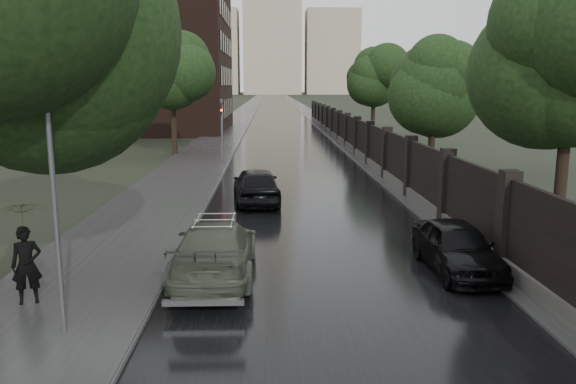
{
  "coord_description": "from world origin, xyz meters",
  "views": [
    {
      "loc": [
        -1.43,
        -8.71,
        4.79
      ],
      "look_at": [
        -0.88,
        8.57,
        1.5
      ],
      "focal_mm": 35.0,
      "sensor_mm": 36.0,
      "label": 1
    }
  ],
  "objects_px": {
    "tree_left_far": "(172,79)",
    "car_right_near": "(457,247)",
    "lamp_post": "(55,203)",
    "pedestrian_umbrella": "(23,223)",
    "tree_right_a": "(570,80)",
    "tree_right_b": "(434,82)",
    "traffic_light": "(222,126)",
    "volga_sedan": "(215,249)",
    "tree_right_c": "(374,83)",
    "hatchback_left": "(256,185)"
  },
  "relations": [
    {
      "from": "tree_right_a",
      "to": "hatchback_left",
      "type": "height_order",
      "value": "tree_right_a"
    },
    {
      "from": "lamp_post",
      "to": "hatchback_left",
      "type": "xyz_separation_m",
      "value": [
        3.39,
        12.48,
        -1.91
      ]
    },
    {
      "from": "tree_right_c",
      "to": "car_right_near",
      "type": "height_order",
      "value": "tree_right_c"
    },
    {
      "from": "tree_left_far",
      "to": "traffic_light",
      "type": "bearing_deg",
      "value": -53.53
    },
    {
      "from": "tree_right_a",
      "to": "volga_sedan",
      "type": "distance_m",
      "value": 11.56
    },
    {
      "from": "lamp_post",
      "to": "volga_sedan",
      "type": "height_order",
      "value": "lamp_post"
    },
    {
      "from": "tree_right_b",
      "to": "traffic_light",
      "type": "height_order",
      "value": "tree_right_b"
    },
    {
      "from": "tree_left_far",
      "to": "car_right_near",
      "type": "distance_m",
      "value": 27.69
    },
    {
      "from": "hatchback_left",
      "to": "car_right_near",
      "type": "distance_m",
      "value": 10.33
    },
    {
      "from": "volga_sedan",
      "to": "hatchback_left",
      "type": "bearing_deg",
      "value": -95.51
    },
    {
      "from": "pedestrian_umbrella",
      "to": "car_right_near",
      "type": "bearing_deg",
      "value": -7.52
    },
    {
      "from": "volga_sedan",
      "to": "tree_left_far",
      "type": "bearing_deg",
      "value": -78.56
    },
    {
      "from": "tree_right_c",
      "to": "car_right_near",
      "type": "bearing_deg",
      "value": -96.72
    },
    {
      "from": "tree_right_a",
      "to": "pedestrian_umbrella",
      "type": "xyz_separation_m",
      "value": [
        -14.17,
        -5.03,
        -3.02
      ]
    },
    {
      "from": "tree_right_c",
      "to": "volga_sedan",
      "type": "relative_size",
      "value": 1.43
    },
    {
      "from": "car_right_near",
      "to": "traffic_light",
      "type": "bearing_deg",
      "value": 109.05
    },
    {
      "from": "lamp_post",
      "to": "pedestrian_umbrella",
      "type": "bearing_deg",
      "value": 130.8
    },
    {
      "from": "traffic_light",
      "to": "volga_sedan",
      "type": "height_order",
      "value": "traffic_light"
    },
    {
      "from": "tree_left_far",
      "to": "tree_right_b",
      "type": "bearing_deg",
      "value": -27.3
    },
    {
      "from": "hatchback_left",
      "to": "traffic_light",
      "type": "bearing_deg",
      "value": -83.6
    },
    {
      "from": "tree_left_far",
      "to": "volga_sedan",
      "type": "height_order",
      "value": "tree_left_far"
    },
    {
      "from": "tree_left_far",
      "to": "lamp_post",
      "type": "relative_size",
      "value": 1.45
    },
    {
      "from": "traffic_light",
      "to": "volga_sedan",
      "type": "bearing_deg",
      "value": -85.82
    },
    {
      "from": "tree_right_a",
      "to": "traffic_light",
      "type": "height_order",
      "value": "tree_right_a"
    },
    {
      "from": "tree_left_far",
      "to": "hatchback_left",
      "type": "bearing_deg",
      "value": -69.51
    },
    {
      "from": "pedestrian_umbrella",
      "to": "volga_sedan",
      "type": "bearing_deg",
      "value": 8.4
    },
    {
      "from": "pedestrian_umbrella",
      "to": "tree_right_c",
      "type": "bearing_deg",
      "value": 49.14
    },
    {
      "from": "traffic_light",
      "to": "hatchback_left",
      "type": "bearing_deg",
      "value": -78.27
    },
    {
      "from": "tree_left_far",
      "to": "tree_right_b",
      "type": "xyz_separation_m",
      "value": [
        15.5,
        -8.0,
        -0.29
      ]
    },
    {
      "from": "tree_left_far",
      "to": "car_right_near",
      "type": "bearing_deg",
      "value": -65.33
    },
    {
      "from": "tree_right_a",
      "to": "traffic_light",
      "type": "bearing_deg",
      "value": 124.77
    },
    {
      "from": "hatchback_left",
      "to": "car_right_near",
      "type": "relative_size",
      "value": 1.14
    },
    {
      "from": "tree_right_a",
      "to": "pedestrian_umbrella",
      "type": "height_order",
      "value": "tree_right_a"
    },
    {
      "from": "tree_left_far",
      "to": "tree_right_a",
      "type": "relative_size",
      "value": 1.05
    },
    {
      "from": "tree_left_far",
      "to": "volga_sedan",
      "type": "distance_m",
      "value": 25.9
    },
    {
      "from": "car_right_near",
      "to": "pedestrian_umbrella",
      "type": "height_order",
      "value": "pedestrian_umbrella"
    },
    {
      "from": "tree_right_b",
      "to": "tree_right_c",
      "type": "bearing_deg",
      "value": 90.0
    },
    {
      "from": "tree_right_c",
      "to": "lamp_post",
      "type": "xyz_separation_m",
      "value": [
        -12.9,
        -38.5,
        -2.28
      ]
    },
    {
      "from": "tree_left_far",
      "to": "car_right_near",
      "type": "height_order",
      "value": "tree_left_far"
    },
    {
      "from": "tree_right_a",
      "to": "pedestrian_umbrella",
      "type": "bearing_deg",
      "value": -160.44
    },
    {
      "from": "lamp_post",
      "to": "volga_sedan",
      "type": "xyz_separation_m",
      "value": [
        2.56,
        3.53,
        -1.96
      ]
    },
    {
      "from": "lamp_post",
      "to": "pedestrian_umbrella",
      "type": "height_order",
      "value": "lamp_post"
    },
    {
      "from": "tree_left_far",
      "to": "car_right_near",
      "type": "xyz_separation_m",
      "value": [
        11.4,
        -24.82,
        -4.58
      ]
    },
    {
      "from": "volga_sedan",
      "to": "car_right_near",
      "type": "xyz_separation_m",
      "value": [
        6.24,
        0.15,
        -0.04
      ]
    },
    {
      "from": "volga_sedan",
      "to": "hatchback_left",
      "type": "height_order",
      "value": "hatchback_left"
    },
    {
      "from": "tree_right_b",
      "to": "hatchback_left",
      "type": "relative_size",
      "value": 1.57
    },
    {
      "from": "tree_right_b",
      "to": "traffic_light",
      "type": "bearing_deg",
      "value": 165.76
    },
    {
      "from": "lamp_post",
      "to": "tree_right_a",
      "type": "bearing_deg",
      "value": 26.74
    },
    {
      "from": "hatchback_left",
      "to": "tree_left_far",
      "type": "bearing_deg",
      "value": -74.84
    },
    {
      "from": "tree_right_a",
      "to": "traffic_light",
      "type": "distance_m",
      "value": 20.85
    }
  ]
}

